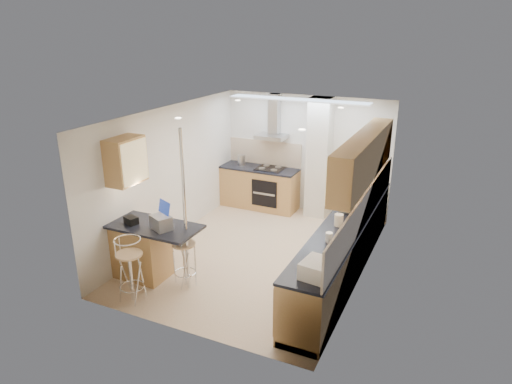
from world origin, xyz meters
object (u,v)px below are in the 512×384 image
at_px(laptop, 161,222).
at_px(microwave, 351,200).
at_px(bar_stool_near, 130,270).
at_px(bread_bin, 316,269).
at_px(bar_stool_end, 184,258).

bearing_deg(laptop, microwave, 66.03).
xyz_separation_m(microwave, bar_stool_near, (-2.53, -2.63, -0.58)).
bearing_deg(bar_stool_near, bread_bin, -18.93).
bearing_deg(bar_stool_end, microwave, -34.06).
relative_size(bar_stool_near, bread_bin, 2.48).
relative_size(laptop, bread_bin, 0.77).
bearing_deg(bar_stool_near, laptop, 49.19).
bearing_deg(laptop, bread_bin, 17.74).
xyz_separation_m(microwave, laptop, (-2.36, -2.06, -0.03)).
bearing_deg(bar_stool_end, laptop, 124.73).
bearing_deg(bar_stool_near, microwave, 21.83).
relative_size(bar_stool_near, bar_stool_end, 1.08).
xyz_separation_m(laptop, bread_bin, (2.53, -0.32, -0.02)).
xyz_separation_m(bar_stool_near, bread_bin, (2.69, 0.25, 0.53)).
height_order(laptop, bar_stool_end, laptop).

